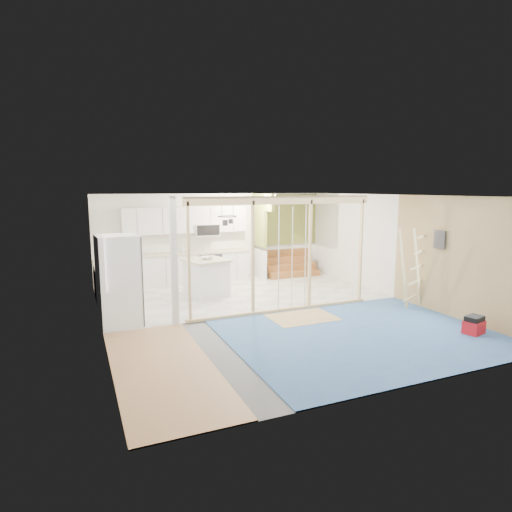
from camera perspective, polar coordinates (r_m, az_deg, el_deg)
name	(u,v)px	position (r m, az deg, el deg)	size (l,w,h in m)	color
room	(270,256)	(9.31, 1.85, 0.03)	(7.01, 8.01, 2.61)	slate
floor_overlays	(271,312)	(9.68, 2.05, -7.46)	(7.00, 8.00, 0.03)	silver
stud_frame	(258,242)	(9.15, 0.32, 1.81)	(4.66, 0.14, 2.60)	#E2C38A
base_cabinets	(166,272)	(12.13, -11.88, -2.04)	(4.45, 2.24, 0.93)	silver
upper_cabinets	(188,221)	(12.56, -9.04, 4.64)	(3.60, 0.41, 0.85)	silver
green_partition	(280,246)	(13.50, 3.18, 1.30)	(2.25, 1.51, 2.60)	olive
pot_rack	(227,219)	(10.86, -3.83, 5.00)	(0.52, 0.52, 0.72)	black
sheathing_panel	(463,259)	(9.82, 25.88, -0.41)	(0.02, 4.00, 2.60)	tan
electrical_panel	(440,240)	(10.14, 23.29, 2.03)	(0.04, 0.30, 0.40)	#3C3C41
ceiling_light	(270,196)	(12.51, 1.91, 8.03)	(0.32, 0.32, 0.08)	#FFEABF
fridge	(119,281)	(9.01, -17.75, -3.16)	(0.85, 0.82, 1.84)	white
island	(206,278)	(11.02, -6.62, -2.94)	(1.19, 1.19, 0.97)	white
bowl	(208,258)	(10.95, -6.48, -0.23)	(0.29, 0.29, 0.07)	silver
soap_bottle_a	(182,248)	(12.36, -9.84, 1.06)	(0.11, 0.11, 0.28)	#A6AEB9
soap_bottle_b	(206,248)	(12.64, -6.75, 1.08)	(0.08, 0.08, 0.18)	white
toolbox	(474,326)	(9.21, 27.06, -8.27)	(0.44, 0.37, 0.36)	#B61019
ladder	(412,268)	(10.38, 20.08, -1.53)	(1.00, 0.10, 1.86)	#D6C183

